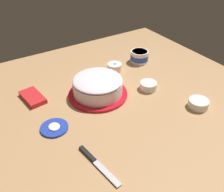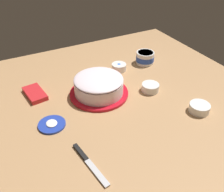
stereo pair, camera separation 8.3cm
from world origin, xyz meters
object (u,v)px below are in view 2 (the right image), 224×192
at_px(frosting_tub, 145,57).
at_px(sprinkle_bowl_green, 199,108).
at_px(spreading_knife, 87,160).
at_px(candy_box_lower, 35,94).
at_px(sprinkle_bowl_blue, 119,67).
at_px(frosted_cake, 99,86).
at_px(sprinkle_bowl_orange, 150,87).
at_px(frosting_tub_lid, 52,124).

bearing_deg(frosting_tub, sprinkle_bowl_green, -4.72).
height_order(frosting_tub, spreading_knife, frosting_tub).
xyz_separation_m(frosting_tub, sprinkle_bowl_green, (0.53, -0.04, -0.02)).
distance_m(sprinkle_bowl_green, candy_box_lower, 0.82).
bearing_deg(sprinkle_bowl_blue, frosted_cake, -51.01).
bearing_deg(sprinkle_bowl_blue, candy_box_lower, -86.76).
xyz_separation_m(sprinkle_bowl_green, sprinkle_bowl_orange, (-0.25, -0.11, 0.00)).
xyz_separation_m(frosted_cake, sprinkle_bowl_blue, (-0.17, 0.22, -0.03)).
xyz_separation_m(frosting_tub_lid, sprinkle_bowl_blue, (-0.29, 0.50, 0.02)).
bearing_deg(frosting_tub_lid, frosting_tub, 113.36).
relative_size(frosted_cake, candy_box_lower, 1.94).
distance_m(frosting_tub_lid, sprinkle_bowl_green, 0.69).
relative_size(sprinkle_bowl_green, sprinkle_bowl_blue, 1.11).
bearing_deg(frosting_tub_lid, sprinkle_bowl_orange, 92.54).
height_order(frosting_tub, candy_box_lower, frosting_tub).
relative_size(spreading_knife, sprinkle_bowl_blue, 2.72).
bearing_deg(frosted_cake, sprinkle_bowl_orange, 69.52).
bearing_deg(sprinkle_bowl_orange, frosting_tub_lid, -87.46).
height_order(frosted_cake, sprinkle_bowl_green, frosted_cake).
bearing_deg(frosted_cake, spreading_knife, -31.20).
xyz_separation_m(frosting_tub, sprinkle_bowl_orange, (0.28, -0.15, -0.02)).
height_order(sprinkle_bowl_orange, candy_box_lower, sprinkle_bowl_orange).
height_order(frosting_tub, sprinkle_bowl_blue, frosting_tub).
distance_m(spreading_knife, sprinkle_bowl_green, 0.59).
distance_m(frosting_tub, sprinkle_bowl_orange, 0.31).
bearing_deg(sprinkle_bowl_green, sprinkle_bowl_orange, -157.29).
height_order(frosted_cake, candy_box_lower, frosted_cake).
xyz_separation_m(sprinkle_bowl_orange, candy_box_lower, (-0.24, -0.55, -0.01)).
bearing_deg(sprinkle_bowl_green, frosted_cake, -133.91).
height_order(frosted_cake, sprinkle_bowl_blue, frosted_cake).
height_order(spreading_knife, sprinkle_bowl_blue, sprinkle_bowl_blue).
bearing_deg(candy_box_lower, frosting_tub, 85.99).
distance_m(frosting_tub, sprinkle_bowl_blue, 0.19).
xyz_separation_m(frosted_cake, spreading_knife, (0.38, -0.23, -0.05)).
bearing_deg(sprinkle_bowl_green, sprinkle_bowl_blue, -164.35).
distance_m(frosted_cake, frosting_tub_lid, 0.32).
xyz_separation_m(frosting_tub_lid, candy_box_lower, (-0.26, -0.01, 0.01)).
distance_m(frosting_tub, sprinkle_bowl_green, 0.53).
distance_m(frosted_cake, frosting_tub, 0.44).
bearing_deg(candy_box_lower, frosting_tub_lid, -4.82).
distance_m(spreading_knife, candy_box_lower, 0.53).
relative_size(frosting_tub, candy_box_lower, 0.73).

